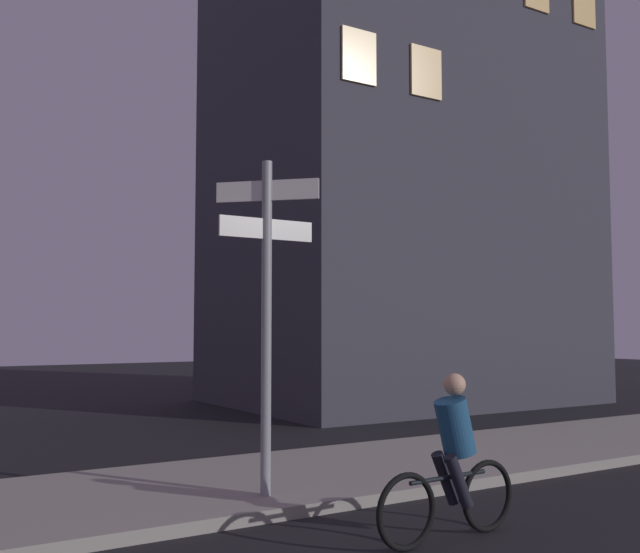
% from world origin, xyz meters
% --- Properties ---
extents(sidewalk_kerb, '(40.00, 3.22, 0.14)m').
position_xyz_m(sidewalk_kerb, '(0.00, 6.32, 0.07)').
color(sidewalk_kerb, gray).
rests_on(sidewalk_kerb, ground_plane).
extents(signpost, '(1.22, 0.91, 3.89)m').
position_xyz_m(signpost, '(1.22, 5.34, 2.41)').
color(signpost, gray).
rests_on(signpost, sidewalk_kerb).
extents(cyclist, '(1.82, 0.35, 1.61)m').
position_xyz_m(cyclist, '(2.17, 3.24, 0.75)').
color(cyclist, black).
rests_on(cyclist, ground_plane).
extents(building_right_block, '(9.55, 7.01, 18.03)m').
position_xyz_m(building_right_block, '(10.03, 14.04, 9.02)').
color(building_right_block, '#383842').
rests_on(building_right_block, ground_plane).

